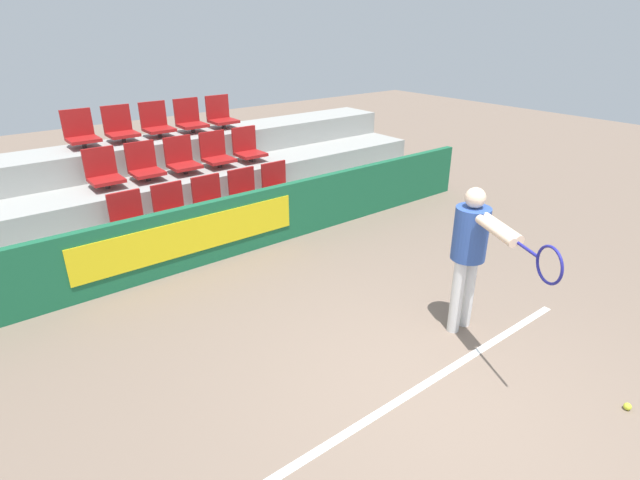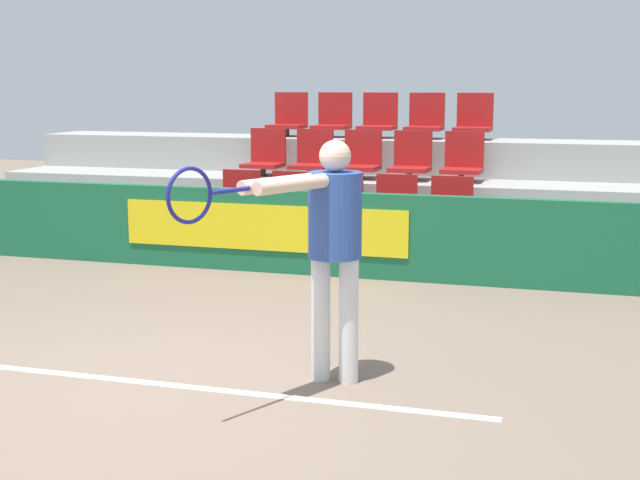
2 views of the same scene
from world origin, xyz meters
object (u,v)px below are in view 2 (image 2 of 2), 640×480
Objects in this scene: stadium_chair_8 at (411,161)px; stadium_chair_14 at (474,121)px; stadium_chair_0 at (238,201)px; stadium_chair_12 at (378,120)px; stadium_chair_9 at (463,162)px; stadium_chair_6 at (312,158)px; stadium_chair_2 at (340,205)px; stadium_chair_10 at (289,119)px; stadium_chair_13 at (425,121)px; stadium_chair_7 at (361,159)px; stadium_chair_1 at (288,203)px; stadium_chair_4 at (450,209)px; tennis_player at (328,233)px; stadium_chair_11 at (333,119)px; stadium_chair_3 at (394,207)px; stadium_chair_5 at (265,157)px.

stadium_chair_14 is (0.61, 0.91, 0.43)m from stadium_chair_8.
stadium_chair_0 is 2.36m from stadium_chair_12.
stadium_chair_12 reaches higher than stadium_chair_9.
stadium_chair_12 is (0.61, 0.91, 0.43)m from stadium_chair_6.
stadium_chair_2 is 1.58m from stadium_chair_9.
stadium_chair_14 is (0.00, 0.91, 0.43)m from stadium_chair_9.
stadium_chair_9 is at bearing -20.53° from stadium_chair_10.
stadium_chair_10 is 1.00× the size of stadium_chair_13.
stadium_chair_10 is at bearing 153.47° from stadium_chair_8.
stadium_chair_6 is at bearing 180.00° from stadium_chair_7.
stadium_chair_4 is (1.83, 0.00, 0.00)m from stadium_chair_1.
stadium_chair_1 is 1.00× the size of stadium_chair_12.
tennis_player reaches higher than stadium_chair_1.
stadium_chair_13 is at bearing 56.27° from stadium_chair_7.
stadium_chair_6 is at bearing 153.47° from stadium_chair_4.
stadium_chair_8 is 2.09m from stadium_chair_10.
stadium_chair_9 is 1.00× the size of stadium_chair_13.
stadium_chair_11 is (-1.83, 0.91, 0.43)m from stadium_chair_9.
stadium_chair_14 is at bearing 36.83° from stadium_chair_0.
stadium_chair_6 is 1.18m from stadium_chair_12.
stadium_chair_4 is 1.00× the size of stadium_chair_12.
tennis_player is at bearing -74.40° from stadium_chair_11.
stadium_chair_0 is at bearing 180.00° from stadium_chair_4.
stadium_chair_3 is 1.01m from stadium_chair_8.
stadium_chair_12 reaches higher than stadium_chair_4.
stadium_chair_10 and stadium_chair_12 have the same top height.
stadium_chair_13 is 0.35× the size of tennis_player.
stadium_chair_10 is 2.44m from stadium_chair_14.
stadium_chair_13 reaches higher than stadium_chair_1.
stadium_chair_3 and stadium_chair_4 have the same top height.
stadium_chair_7 is 1.00× the size of stadium_chair_10.
stadium_chair_4 is 1.00× the size of stadium_chair_7.
stadium_chair_8 is (0.61, 0.91, 0.43)m from stadium_chair_2.
stadium_chair_13 is (0.61, 0.91, 0.43)m from stadium_chair_7.
stadium_chair_6 is 1.00× the size of stadium_chair_14.
stadium_chair_6 is 1.00× the size of stadium_chair_7.
tennis_player reaches higher than stadium_chair_5.
stadium_chair_5 is at bearing 153.47° from stadium_chair_3.
stadium_chair_10 is at bearing 90.00° from stadium_chair_5.
stadium_chair_2 is 0.35× the size of tennis_player.
stadium_chair_4 is 2.09m from stadium_chair_6.
tennis_player is at bearing -68.94° from stadium_chair_10.
stadium_chair_6 is at bearing -90.00° from stadium_chair_11.
stadium_chair_8 is 1.00× the size of stadium_chair_10.
stadium_chair_0 is 1.00× the size of stadium_chair_4.
stadium_chair_10 reaches higher than stadium_chair_0.
stadium_chair_0 is 1.00× the size of stadium_chair_12.
stadium_chair_5 is at bearing 143.17° from stadium_chair_2.
stadium_chair_9 is 2.09m from stadium_chair_11.
stadium_chair_13 is at bearing 90.00° from stadium_chair_3.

